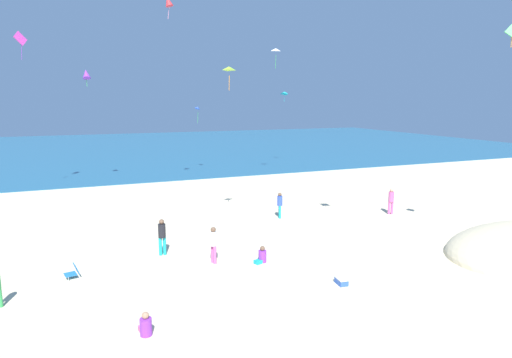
% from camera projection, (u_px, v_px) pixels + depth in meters
% --- Properties ---
extents(ground_plane, '(120.00, 120.00, 0.00)m').
position_uv_depth(ground_plane, '(248.00, 238.00, 22.64)').
color(ground_plane, beige).
extents(ocean_water, '(120.00, 60.00, 0.05)m').
position_uv_depth(ocean_water, '(138.00, 148.00, 66.23)').
color(ocean_water, '#236084').
rests_on(ocean_water, ground_plane).
extents(beach_chair_near_camera, '(0.64, 0.61, 0.57)m').
position_uv_depth(beach_chair_near_camera, '(73.00, 271.00, 17.58)').
color(beach_chair_near_camera, '#2370B2').
rests_on(beach_chair_near_camera, ground_plane).
extents(cooler_box, '(0.41, 0.59, 0.27)m').
position_uv_depth(cooler_box, '(341.00, 281.00, 16.97)').
color(cooler_box, '#2D56B7').
rests_on(cooler_box, ground_plane).
extents(person_0, '(0.40, 0.40, 1.60)m').
position_uv_depth(person_0, '(280.00, 203.00, 26.42)').
color(person_0, '#19ADB2').
rests_on(person_0, ground_plane).
extents(person_1, '(0.42, 0.65, 0.77)m').
position_uv_depth(person_1, '(146.00, 326.00, 13.28)').
color(person_1, purple).
rests_on(person_1, ground_plane).
extents(person_2, '(0.35, 0.35, 1.74)m').
position_uv_depth(person_2, '(162.00, 234.00, 20.05)').
color(person_2, '#19ADB2').
rests_on(person_2, ground_plane).
extents(person_3, '(0.67, 0.50, 0.75)m').
position_uv_depth(person_3, '(262.00, 256.00, 19.24)').
color(person_3, purple).
rests_on(person_3, ground_plane).
extents(person_4, '(0.41, 0.41, 1.67)m').
position_uv_depth(person_4, '(213.00, 242.00, 19.05)').
color(person_4, '#D8599E').
rests_on(person_4, ground_plane).
extents(person_6, '(0.43, 0.43, 1.68)m').
position_uv_depth(person_6, '(391.00, 199.00, 27.32)').
color(person_6, '#D8599E').
rests_on(person_6, ground_plane).
extents(kite_purple, '(0.76, 0.97, 1.51)m').
position_uv_depth(kite_purple, '(86.00, 74.00, 35.25)').
color(kite_purple, purple).
extents(kite_magenta, '(0.83, 0.88, 2.05)m').
position_uv_depth(kite_magenta, '(20.00, 39.00, 31.35)').
color(kite_magenta, '#DB3DA8').
extents(kite_blue, '(0.53, 0.65, 1.69)m').
position_uv_depth(kite_blue, '(198.00, 108.00, 42.17)').
color(kite_blue, blue).
extents(kite_green, '(0.56, 0.37, 0.97)m').
position_uv_depth(kite_green, '(512.00, 32.00, 18.39)').
color(kite_green, green).
extents(kite_teal, '(0.92, 0.98, 1.16)m').
position_uv_depth(kite_teal, '(285.00, 93.00, 46.94)').
color(kite_teal, '#1EADAD').
extents(kite_red, '(0.91, 0.86, 1.64)m').
position_uv_depth(kite_red, '(168.00, 1.00, 31.33)').
color(kite_red, red).
extents(kite_lime, '(0.57, 0.43, 1.27)m').
position_uv_depth(kite_lime, '(229.00, 69.00, 22.85)').
color(kite_lime, '#99DB33').
extents(kite_white, '(0.72, 0.58, 1.74)m').
position_uv_depth(kite_white, '(276.00, 50.00, 37.43)').
color(kite_white, white).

